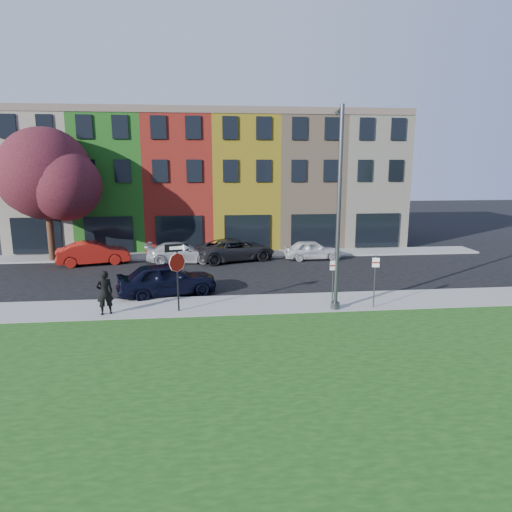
{
  "coord_description": "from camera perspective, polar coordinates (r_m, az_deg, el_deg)",
  "views": [
    {
      "loc": [
        -2.94,
        -17.27,
        6.58
      ],
      "look_at": [
        -0.66,
        4.0,
        2.19
      ],
      "focal_mm": 32.0,
      "sensor_mm": 36.0,
      "label": 1
    }
  ],
  "objects": [
    {
      "name": "sidewalk_far",
      "position": [
        32.92,
        -6.11,
        0.1
      ],
      "size": [
        40.0,
        2.4,
        0.12
      ],
      "primitive_type": "cube",
      "color": "gray",
      "rests_on": "ground"
    },
    {
      "name": "parking_sign_a",
      "position": [
        20.55,
        9.59,
        -2.7
      ],
      "size": [
        0.32,
        0.1,
        2.33
      ],
      "rotation": [
        0.0,
        0.0,
        0.11
      ],
      "color": "#484A4D",
      "rests_on": "sidewalk_near"
    },
    {
      "name": "stop_sign",
      "position": [
        20.13,
        -9.83,
        -0.92
      ],
      "size": [
        1.01,
        0.37,
        3.02
      ],
      "rotation": [
        0.0,
        0.0,
        0.32
      ],
      "color": "black",
      "rests_on": "sidewalk_near"
    },
    {
      "name": "rowhouse_block",
      "position": [
        38.49,
        -5.54,
        9.17
      ],
      "size": [
        30.0,
        10.12,
        10.0
      ],
      "color": "beige",
      "rests_on": "ground"
    },
    {
      "name": "ground",
      "position": [
        18.71,
        3.35,
        -9.02
      ],
      "size": [
        120.0,
        120.0,
        0.0
      ],
      "primitive_type": "plane",
      "color": "black",
      "rests_on": "ground"
    },
    {
      "name": "man",
      "position": [
        20.75,
        -18.39,
        -4.34
      ],
      "size": [
        1.03,
        0.96,
        1.95
      ],
      "primitive_type": "imported",
      "rotation": [
        0.0,
        0.0,
        3.52
      ],
      "color": "black",
      "rests_on": "sidewalk_near"
    },
    {
      "name": "parking_sign_b",
      "position": [
        21.14,
        14.65,
        -2.36
      ],
      "size": [
        0.32,
        0.11,
        2.44
      ],
      "rotation": [
        0.0,
        0.0,
        -0.18
      ],
      "color": "#484A4D",
      "rests_on": "sidewalk_near"
    },
    {
      "name": "sidewalk_near",
      "position": [
        21.86,
        7.26,
        -5.86
      ],
      "size": [
        40.0,
        3.0,
        0.12
      ],
      "primitive_type": "cube",
      "color": "gray",
      "rests_on": "ground"
    },
    {
      "name": "parked_car_silver",
      "position": [
        30.94,
        -9.3,
        0.43
      ],
      "size": [
        2.07,
        4.71,
        1.34
      ],
      "primitive_type": "imported",
      "rotation": [
        0.0,
        0.0,
        1.55
      ],
      "color": "#A9A9AE",
      "rests_on": "ground"
    },
    {
      "name": "tree_purple",
      "position": [
        33.22,
        -24.61,
        9.08
      ],
      "size": [
        7.18,
        6.28,
        8.75
      ],
      "color": "black",
      "rests_on": "sidewalk_far"
    },
    {
      "name": "parked_car_white",
      "position": [
        31.77,
        7.08,
        0.78
      ],
      "size": [
        1.64,
        3.94,
        1.34
      ],
      "primitive_type": "imported",
      "rotation": [
        0.0,
        0.0,
        1.58
      ],
      "color": "silver",
      "rests_on": "ground"
    },
    {
      "name": "parked_car_red",
      "position": [
        31.78,
        -19.66,
        0.35
      ],
      "size": [
        3.78,
        5.36,
        1.52
      ],
      "primitive_type": "imported",
      "rotation": [
        0.0,
        0.0,
        1.82
      ],
      "color": "maroon",
      "rests_on": "ground"
    },
    {
      "name": "street_lamp",
      "position": [
        20.28,
        10.25,
        5.74
      ],
      "size": [
        0.78,
        2.55,
        8.84
      ],
      "rotation": [
        0.0,
        0.0,
        -0.2
      ],
      "color": "#484A4D",
      "rests_on": "sidewalk_near"
    },
    {
      "name": "sedan_near",
      "position": [
        23.37,
        -11.06,
        -2.86
      ],
      "size": [
        4.42,
        5.89,
        1.67
      ],
      "primitive_type": "imported",
      "rotation": [
        0.0,
        0.0,
        1.83
      ],
      "color": "black",
      "rests_on": "ground"
    },
    {
      "name": "parked_car_dark",
      "position": [
        31.18,
        -2.6,
        0.81
      ],
      "size": [
        5.66,
        6.88,
        1.51
      ],
      "primitive_type": "imported",
      "rotation": [
        0.0,
        0.0,
        1.88
      ],
      "color": "black",
      "rests_on": "ground"
    }
  ]
}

